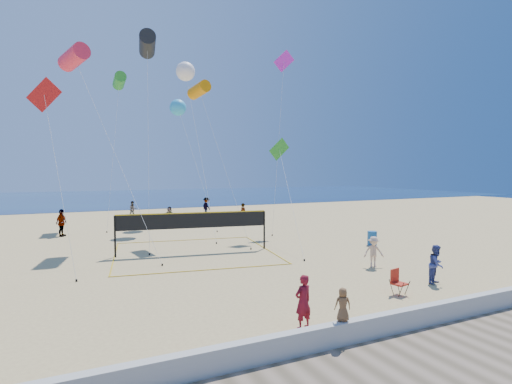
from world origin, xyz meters
name	(u,v)px	position (x,y,z in m)	size (l,w,h in m)	color
ground	(319,303)	(0.00, 0.00, 0.00)	(120.00, 120.00, 0.00)	tan
ocean	(116,197)	(0.00, 62.00, 0.01)	(140.00, 50.00, 0.03)	navy
seawall	(381,325)	(0.00, -3.00, 0.30)	(32.00, 0.30, 0.60)	#B0B0AB
boardwalk	(442,367)	(0.00, -5.00, 0.01)	(32.00, 3.60, 0.03)	#7A6653
woman	(303,302)	(-1.68, -1.66, 0.79)	(0.57, 0.38, 1.58)	maroon
toddler	(343,305)	(-1.26, -2.95, 1.04)	(0.43, 0.28, 0.89)	brown
bystander_a	(436,264)	(5.68, -0.03, 0.79)	(0.77, 0.60, 1.58)	navy
bystander_b	(374,252)	(5.33, 3.24, 0.73)	(0.94, 0.54, 1.46)	#D0A88B
far_person_0	(61,223)	(-8.16, 19.44, 0.95)	(1.12, 0.47, 1.91)	gray
far_person_1	(169,215)	(0.26, 23.19, 0.73)	(1.36, 0.43, 1.47)	gray
far_person_2	(243,214)	(5.95, 20.10, 0.89)	(0.65, 0.43, 1.79)	gray
far_person_3	(133,209)	(-1.94, 29.18, 0.80)	(0.78, 0.61, 1.60)	gray
far_person_4	(206,207)	(5.10, 27.57, 0.94)	(1.21, 0.70, 1.87)	gray
camp_chair	(397,280)	(3.18, -0.42, 0.52)	(0.59, 0.70, 1.04)	#AA2213
trash_barrel	(372,238)	(9.16, 7.64, 0.43)	(0.57, 0.57, 0.86)	#164F90
volleyball_net	(194,225)	(-1.43, 10.12, 1.54)	(9.65, 9.52, 2.26)	black
kite_0	(74,57)	(-7.23, 13.68, 10.94)	(4.45, 7.21, 11.59)	#E72641
kite_1	(147,44)	(-2.84, 15.50, 12.77)	(1.70, 6.30, 13.46)	black
kite_2	(199,90)	(0.40, 14.77, 9.98)	(2.06, 6.30, 10.53)	orange
kite_3	(46,103)	(-8.57, 9.85, 7.70)	(1.95, 3.86, 8.94)	red
kite_4	(280,154)	(5.86, 13.39, 5.78)	(3.88, 8.31, 6.95)	green
kite_5	(283,71)	(7.20, 15.37, 12.09)	(2.98, 2.32, 13.73)	#D824CB
kite_6	(185,72)	(1.23, 21.09, 12.70)	(1.81, 9.91, 13.48)	white
kite_7	(178,108)	(1.08, 23.05, 10.04)	(2.21, 7.28, 10.76)	#2EA7E3
kite_8	(119,81)	(-3.51, 24.75, 12.23)	(2.18, 5.99, 12.86)	green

